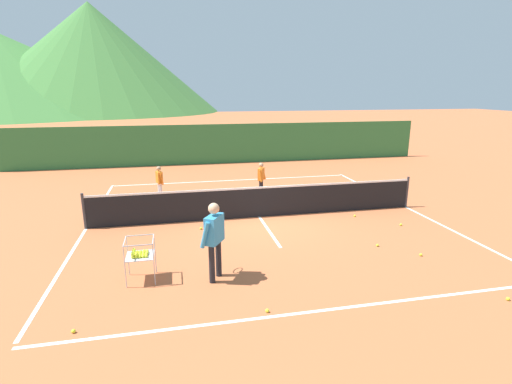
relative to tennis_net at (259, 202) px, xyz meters
The scene contains 21 objects.
ground_plane 0.50m from the tennis_net, ahead, with size 120.00×120.00×0.00m, color #BC6038.
line_baseline_near 5.43m from the tennis_net, 90.00° to the right, with size 10.19×0.08×0.01m, color white.
line_baseline_far 5.17m from the tennis_net, 90.00° to the left, with size 10.19×0.08×0.01m, color white.
line_sideline_west 5.12m from the tennis_net, behind, with size 0.08×10.55×0.01m, color white.
line_sideline_east 5.12m from the tennis_net, ahead, with size 0.08×10.55×0.01m, color white.
line_service_center 0.50m from the tennis_net, ahead, with size 0.08×5.02×0.01m, color white.
tennis_net is the anchor object (origin of this frame).
instructor 4.22m from the tennis_net, 115.28° to the right, with size 0.55×0.83×1.67m.
student_0 4.14m from the tennis_net, 138.16° to the left, with size 0.29×0.50×1.21m.
student_1 2.39m from the tennis_net, 75.84° to the left, with size 0.39×0.51×1.28m.
ball_cart 4.84m from the tennis_net, 133.27° to the right, with size 0.58×0.58×0.90m.
tennis_ball_0 4.25m from the tennis_net, 23.20° to the right, with size 0.07×0.07×0.07m, color yellow.
tennis_ball_1 3.03m from the tennis_net, 12.09° to the right, with size 0.07×0.07×0.07m, color yellow.
tennis_ball_2 3.83m from the tennis_net, 50.30° to the right, with size 0.07×0.07×0.07m, color yellow.
tennis_ball_3 2.07m from the tennis_net, 158.24° to the right, with size 0.07×0.07×0.07m, color yellow.
tennis_ball_4 6.81m from the tennis_net, 58.73° to the right, with size 0.07×0.07×0.07m, color yellow.
tennis_ball_5 4.86m from the tennis_net, 49.39° to the right, with size 0.07×0.07×0.07m, color yellow.
tennis_ball_6 6.72m from the tennis_net, 129.53° to the right, with size 0.07×0.07×0.07m, color yellow.
tennis_ball_7 5.37m from the tennis_net, 101.00° to the right, with size 0.07×0.07×0.07m, color yellow.
windscreen_fence 9.34m from the tennis_net, 90.00° to the left, with size 22.43×0.08×2.10m, color #33753D.
hill_0 66.37m from the tennis_net, 103.72° to the left, with size 42.99×42.99×18.31m, color #427A38.
Camera 1 is at (-2.49, -11.16, 3.85)m, focal length 26.95 mm.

